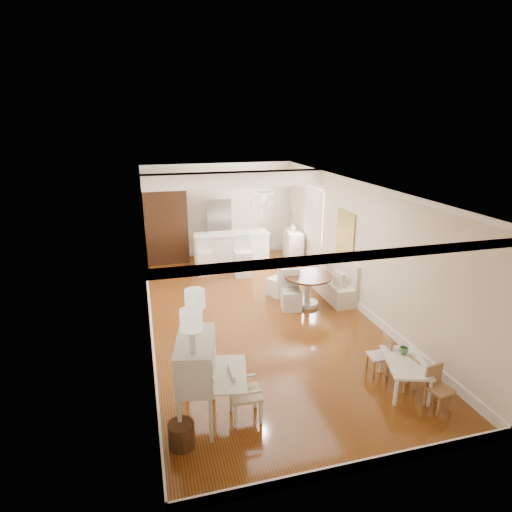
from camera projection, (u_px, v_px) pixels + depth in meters
name	position (u px, v px, depth m)	size (l,w,h in m)	color
room	(255.00, 222.00, 8.94)	(9.00, 9.04, 2.82)	brown
secretary_bureau	(197.00, 381.00, 5.84)	(0.99, 1.01, 1.27)	silver
gustavian_armchair	(245.00, 393.00, 5.96)	(0.46, 0.46, 0.80)	silver
wicker_basket	(182.00, 435.00, 5.50)	(0.34, 0.34, 0.34)	#482A16
kids_table	(404.00, 375.00, 6.66)	(0.58, 0.97, 0.48)	silver
kids_chair_a	(407.00, 374.00, 6.65)	(0.25, 0.25, 0.52)	tan
kids_chair_b	(378.00, 355.00, 7.04)	(0.32, 0.32, 0.66)	#A77A4C
kids_chair_c	(440.00, 389.00, 6.17)	(0.32, 0.32, 0.66)	#9F7348
banquette	(334.00, 277.00, 10.05)	(0.52, 1.60, 0.98)	silver
dining_table	(308.00, 291.00, 9.58)	(1.08, 1.08, 0.73)	#4A2818
slip_chair_near	(291.00, 291.00, 9.39)	(0.41, 0.43, 0.88)	silver
slip_chair_far	(278.00, 278.00, 10.16)	(0.40, 0.41, 0.84)	white
breakfast_counter	(232.00, 251.00, 11.96)	(2.05, 0.65, 1.03)	white
bar_stool_left	(204.00, 255.00, 11.53)	(0.42, 0.42, 1.05)	white
bar_stool_right	(243.00, 256.00, 11.35)	(0.44, 0.44, 1.10)	white
pantry_cabinet	(166.00, 224.00, 12.33)	(1.20, 0.60, 2.30)	#381E11
fridge	(231.00, 228.00, 12.85)	(0.75, 0.65, 1.80)	silver
sideboard	(293.00, 246.00, 12.64)	(0.43, 0.96, 0.92)	silver
pencil_cup	(404.00, 350.00, 6.78)	(0.14, 0.14, 0.11)	#508952
branch_vase	(293.00, 227.00, 12.51)	(0.18, 0.18, 0.19)	silver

